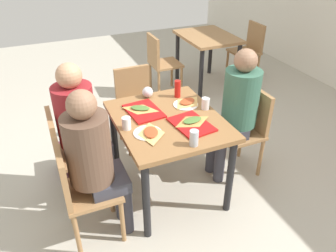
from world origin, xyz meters
name	(u,v)px	position (x,y,z in m)	size (l,w,h in m)	color
ground_plane	(168,189)	(0.00, 0.00, -0.01)	(10.00, 10.00, 0.02)	#B2AD9E
main_table	(168,129)	(0.00, 0.00, 0.66)	(1.01, 0.85, 0.76)	olive
chair_near_left	(69,150)	(-0.25, -0.81, 0.50)	(0.40, 0.40, 0.85)	#9E7247
chair_near_right	(79,188)	(0.25, -0.81, 0.50)	(0.40, 0.40, 0.85)	#9E7247
chair_far_side	(246,125)	(0.00, 0.81, 0.50)	(0.40, 0.40, 0.85)	#9E7247
chair_left_end	(136,101)	(-0.89, 0.00, 0.50)	(0.40, 0.40, 0.85)	#9E7247
person_in_red	(81,122)	(-0.25, -0.67, 0.74)	(0.32, 0.42, 1.26)	#383842
person_in_brown_jacket	(95,156)	(0.25, -0.67, 0.74)	(0.32, 0.42, 1.26)	#383842
person_far_side	(237,105)	(0.00, 0.67, 0.74)	(0.32, 0.42, 1.26)	#383842
tray_red_near	(144,111)	(-0.18, -0.15, 0.77)	(0.36, 0.26, 0.02)	#B21414
tray_red_far	(191,124)	(0.18, 0.13, 0.77)	(0.36, 0.26, 0.02)	#B21414
paper_plate_center	(186,105)	(-0.15, 0.23, 0.77)	(0.22, 0.22, 0.01)	white
paper_plate_near_edge	(148,133)	(0.15, -0.23, 0.77)	(0.22, 0.22, 0.01)	white
pizza_slice_a	(140,108)	(-0.20, -0.17, 0.79)	(0.24, 0.27, 0.02)	tan
pizza_slice_b	(192,121)	(0.15, 0.15, 0.79)	(0.17, 0.25, 0.02)	#C68C47
pizza_slice_c	(187,102)	(-0.17, 0.26, 0.78)	(0.24, 0.27, 0.02)	#DBAD60
pizza_slice_d	(151,133)	(0.18, -0.22, 0.78)	(0.27, 0.21, 0.02)	#DBAD60
plastic_cup_a	(206,103)	(-0.03, 0.36, 0.81)	(0.07, 0.07, 0.10)	white
plastic_cup_b	(126,123)	(0.03, -0.36, 0.81)	(0.07, 0.07, 0.10)	white
soda_can	(194,138)	(0.43, 0.02, 0.83)	(0.07, 0.07, 0.12)	#B7BCC6
condiment_bottle	(178,89)	(-0.33, 0.23, 0.84)	(0.06, 0.06, 0.16)	red
foil_bundle	(148,92)	(-0.43, -0.02, 0.81)	(0.10, 0.10, 0.10)	silver
handbag	(67,161)	(-0.60, -0.83, 0.14)	(0.32, 0.16, 0.28)	#592D38
background_table	(207,44)	(-1.91, 1.42, 0.63)	(0.90, 0.70, 0.76)	#9E7247
background_chair_near	(160,61)	(-1.91, 0.69, 0.50)	(0.40, 0.40, 0.85)	#9E7247
background_chair_far	(249,47)	(-1.91, 2.16, 0.50)	(0.40, 0.40, 0.85)	#9E7247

